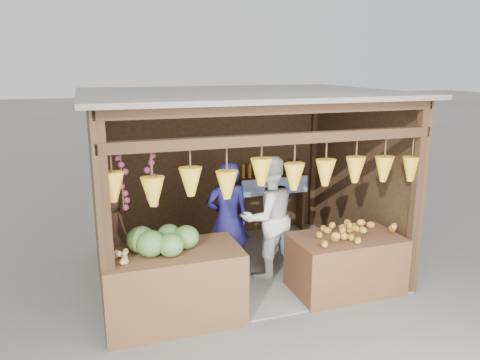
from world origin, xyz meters
The scene contains 12 objects.
ground centered at (0.00, 0.00, 0.00)m, with size 80.00×80.00×0.00m, color #514F49.
stall_structure centered at (-0.03, -0.04, 1.67)m, with size 4.30×3.30×2.66m.
back_shelf centered at (1.05, 1.28, 0.87)m, with size 1.25×0.32×1.32m.
counter_left centered at (-1.21, -1.15, 0.45)m, with size 1.62×0.85×0.90m, color #502D1A.
counter_right centered at (1.15, -1.11, 0.39)m, with size 1.45×0.85×0.78m, color #4A2A18.
stool centered at (-1.82, 0.13, 0.17)m, with size 0.36×0.36×0.34m, color black.
man_standing centered at (-0.22, -0.15, 0.85)m, with size 0.62×0.41×1.71m, color #17144D.
woman_standing centered at (0.32, -0.32, 0.89)m, with size 0.86×0.67×1.77m, color silver.
vendor_seated centered at (-1.82, 0.13, 0.82)m, with size 0.48×0.31×0.98m, color #513520.
melon_pile centered at (-1.26, -1.14, 1.06)m, with size 1.00×0.50×0.32m, color #134717, non-canonical shape.
tanfruit_pile centered at (-1.86, -1.24, 0.96)m, with size 0.34×0.40×0.13m, color #A88A4D, non-canonical shape.
mango_pile centered at (1.24, -1.12, 0.89)m, with size 1.40×0.64×0.22m, color #D0491B, non-canonical shape.
Camera 1 is at (-2.09, -6.23, 3.02)m, focal length 35.00 mm.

